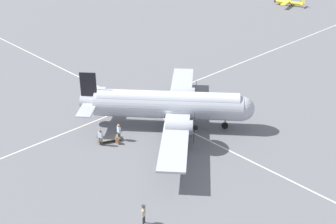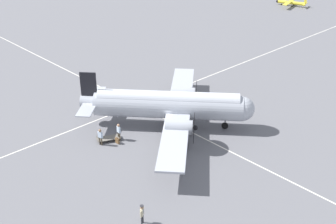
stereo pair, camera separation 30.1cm
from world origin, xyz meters
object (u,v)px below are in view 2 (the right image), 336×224
airliner_main (172,105)px  suitcase_near_door (117,141)px  crew_foreground (142,212)px  suitcase_upright_spare (100,136)px  light_aircraft_distant (291,2)px  ramp_agent (100,135)px  passenger_boarding (119,130)px  baggage_cart (109,138)px

airliner_main → suitcase_near_door: (-1.24, -6.34, -2.25)m
crew_foreground → suitcase_near_door: bearing=-147.3°
suitcase_upright_spare → light_aircraft_distant: (-18.53, 65.14, 0.53)m
ramp_agent → suitcase_upright_spare: (-1.16, 0.69, -0.83)m
light_aircraft_distant → suitcase_near_door: bearing=91.2°
airliner_main → suitcase_near_door: size_ratio=29.96×
ramp_agent → light_aircraft_distant: light_aircraft_distant is taller
suitcase_upright_spare → crew_foreground: bearing=-21.8°
suitcase_near_door → suitcase_upright_spare: bearing=-161.7°
ramp_agent → suitcase_near_door: size_ratio=2.81×
passenger_boarding → suitcase_near_door: 1.07m
baggage_cart → ramp_agent: bearing=-148.6°
suitcase_upright_spare → passenger_boarding: bearing=37.0°
ramp_agent → light_aircraft_distant: bearing=89.9°
baggage_cart → light_aircraft_distant: (-19.55, 64.77, 0.50)m
light_aircraft_distant → crew_foreground: bearing=97.4°
passenger_boarding → suitcase_upright_spare: passenger_boarding is taller
crew_foreground → baggage_cart: 12.78m
crew_foreground → baggage_cart: crew_foreground is taller
passenger_boarding → suitcase_upright_spare: 2.20m
ramp_agent → suitcase_near_door: ramp_agent is taller
airliner_main → crew_foreground: 15.29m
ramp_agent → light_aircraft_distant: (-19.70, 65.83, -0.30)m
airliner_main → ramp_agent: (-2.13, -7.71, -1.47)m
airliner_main → baggage_cart: bearing=-150.3°
airliner_main → ramp_agent: airliner_main is taller
airliner_main → ramp_agent: 8.13m
suitcase_near_door → suitcase_upright_spare: size_ratio=1.16×
suitcase_near_door → baggage_cart: (-1.03, -0.31, -0.02)m
passenger_boarding → light_aircraft_distant: bearing=113.9°
airliner_main → passenger_boarding: (-1.67, -5.80, -1.44)m
passenger_boarding → suitcase_near_door: size_ratio=2.88×
crew_foreground → suitcase_upright_spare: (-12.57, 5.04, -0.83)m
airliner_main → light_aircraft_distant: airliner_main is taller
ramp_agent → baggage_cart: ramp_agent is taller
ramp_agent → suitcase_upright_spare: ramp_agent is taller
airliner_main → passenger_boarding: 6.21m
passenger_boarding → suitcase_near_door: bearing=-45.0°
passenger_boarding → airliner_main: bearing=80.3°
crew_foreground → suitcase_upright_spare: crew_foreground is taller
passenger_boarding → light_aircraft_distant: (-20.16, 63.92, -0.33)m
crew_foreground → suitcase_near_door: crew_foreground is taller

